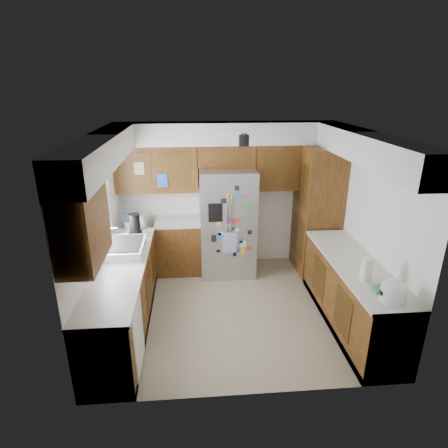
% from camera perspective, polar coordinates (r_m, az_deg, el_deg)
% --- Properties ---
extents(floor, '(3.60, 3.60, 0.00)m').
position_cam_1_polar(floor, '(5.57, 1.66, -12.79)').
color(floor, gray).
rests_on(floor, ground).
extents(room_shell, '(3.64, 3.24, 2.52)m').
position_cam_1_polar(room_shell, '(5.15, 0.24, 6.66)').
color(room_shell, white).
rests_on(room_shell, ground).
extents(left_counter_run, '(1.36, 3.20, 0.92)m').
position_cam_1_polar(left_counter_run, '(5.40, -13.01, -9.18)').
color(left_counter_run, '#3D230B').
rests_on(left_counter_run, ground).
extents(right_counter_run, '(0.63, 2.25, 0.92)m').
position_cam_1_polar(right_counter_run, '(5.32, 18.85, -10.40)').
color(right_counter_run, '#3D230B').
rests_on(right_counter_run, ground).
extents(pantry, '(0.60, 0.90, 2.15)m').
position_cam_1_polar(pantry, '(6.44, 13.99, 1.96)').
color(pantry, '#3D230B').
rests_on(pantry, ground).
extents(fridge, '(0.90, 0.79, 1.80)m').
position_cam_1_polar(fridge, '(6.24, 0.51, 0.29)').
color(fridge, gray).
rests_on(fridge, ground).
extents(bridge_cabinet, '(0.96, 0.34, 0.35)m').
position_cam_1_polar(bridge_cabinet, '(6.17, 0.35, 10.43)').
color(bridge_cabinet, '#3D230B').
rests_on(bridge_cabinet, fridge).
extents(fridge_top_items, '(0.90, 0.34, 0.25)m').
position_cam_1_polar(fridge_top_items, '(6.07, 0.75, 13.11)').
color(fridge_top_items, '#2525B3').
rests_on(fridge_top_items, bridge_cabinet).
extents(sink_assembly, '(0.52, 0.70, 0.37)m').
position_cam_1_polar(sink_assembly, '(5.24, -14.89, -3.49)').
color(sink_assembly, white).
rests_on(sink_assembly, left_counter_run).
extents(left_counter_clutter, '(0.36, 0.87, 0.38)m').
position_cam_1_polar(left_counter_clutter, '(5.86, -13.44, -0.09)').
color(left_counter_clutter, black).
rests_on(left_counter_clutter, left_counter_run).
extents(rice_cooker, '(0.27, 0.26, 0.23)m').
position_cam_1_polar(rice_cooker, '(4.33, 24.41, -9.26)').
color(rice_cooker, silver).
rests_on(rice_cooker, right_counter_run).
extents(paper_towel, '(0.13, 0.13, 0.29)m').
position_cam_1_polar(paper_towel, '(4.62, 20.89, -6.47)').
color(paper_towel, white).
rests_on(paper_towel, right_counter_run).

